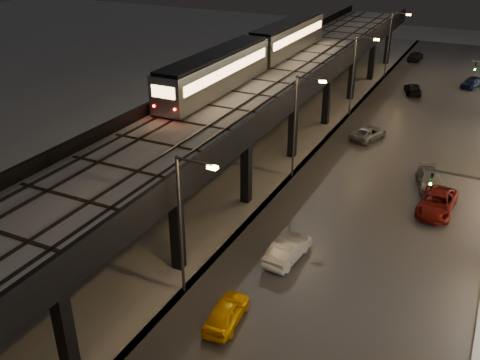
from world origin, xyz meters
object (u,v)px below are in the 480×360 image
at_px(car_mid_silver, 368,133).
at_px(car_onc_white, 430,181).
at_px(car_taxi, 226,313).
at_px(subway_train, 257,52).
at_px(car_mid_dark, 413,89).
at_px(car_far_white, 415,56).
at_px(car_onc_dark, 437,204).
at_px(car_onc_red, 472,83).
at_px(car_near_white, 288,250).

distance_m(car_mid_silver, car_onc_white, 11.43).
xyz_separation_m(car_taxi, car_mid_silver, (0.21, 30.92, -0.04)).
bearing_deg(subway_train, car_mid_dark, 57.59).
xyz_separation_m(subway_train, car_mid_dark, (12.85, 20.24, -7.63)).
distance_m(car_far_white, car_onc_white, 46.04).
bearing_deg(car_onc_dark, car_far_white, 104.09).
xyz_separation_m(subway_train, car_far_white, (9.92, 38.72, -7.54)).
relative_size(subway_train, car_onc_red, 8.20).
bearing_deg(subway_train, car_onc_red, 54.05).
distance_m(car_onc_white, car_onc_red, 33.07).
distance_m(car_mid_dark, car_onc_red, 9.10).
relative_size(subway_train, car_mid_silver, 7.36).
bearing_deg(car_onc_white, car_mid_silver, 114.02).
relative_size(car_mid_dark, car_onc_white, 0.96).
height_order(car_taxi, car_near_white, car_near_white).
distance_m(car_taxi, car_onc_white, 23.41).
relative_size(car_mid_dark, car_onc_red, 1.09).
bearing_deg(car_taxi, car_mid_silver, -95.46).
relative_size(subway_train, car_far_white, 7.80).
relative_size(car_far_white, car_onc_dark, 0.80).
bearing_deg(car_onc_white, car_near_white, -130.42).
bearing_deg(car_mid_dark, car_near_white, 72.13).
bearing_deg(car_onc_dark, car_onc_white, 108.30).
height_order(car_taxi, car_onc_white, car_onc_white).
relative_size(car_far_white, car_onc_red, 1.05).
relative_size(car_mid_silver, car_far_white, 1.06).
relative_size(car_taxi, car_onc_red, 0.97).
bearing_deg(car_mid_silver, car_mid_dark, -76.97).
distance_m(car_mid_dark, car_onc_dark, 31.40).
relative_size(car_near_white, car_onc_white, 0.95).
bearing_deg(car_far_white, subway_train, 79.78).
bearing_deg(car_far_white, car_mid_dark, 103.17).
bearing_deg(car_near_white, car_taxi, 88.89).
bearing_deg(car_onc_red, car_onc_dark, -70.51).
relative_size(subway_train, car_onc_white, 7.19).
xyz_separation_m(car_onc_dark, car_onc_red, (-0.74, 36.96, -0.05)).
xyz_separation_m(car_near_white, car_mid_dark, (0.68, 41.56, -0.08)).
distance_m(car_near_white, car_far_white, 60.08).
relative_size(car_mid_dark, car_onc_dark, 0.84).
height_order(subway_train, car_onc_white, subway_train).
relative_size(car_mid_silver, car_onc_dark, 0.85).
xyz_separation_m(car_mid_silver, car_onc_dark, (8.45, -12.65, 0.11)).
distance_m(car_mid_dark, car_far_white, 18.71).
distance_m(car_taxi, car_mid_dark, 48.85).
xyz_separation_m(car_far_white, car_onc_white, (9.03, -45.14, -0.06)).
height_order(car_mid_dark, car_onc_red, car_onc_red).
height_order(car_mid_dark, car_far_white, car_far_white).
relative_size(car_near_white, car_mid_dark, 0.99).
bearing_deg(car_mid_silver, car_near_white, 108.37).
bearing_deg(car_mid_dark, car_taxi, 71.37).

